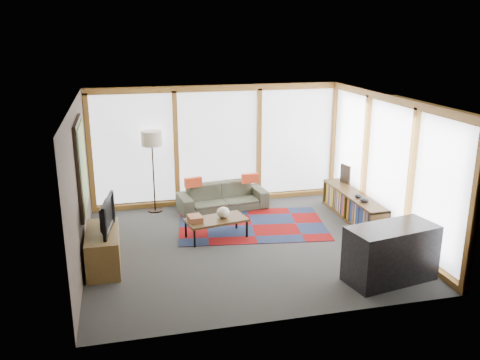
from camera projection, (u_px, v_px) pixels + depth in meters
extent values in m
plane|color=#2A2A28|center=(245.00, 245.00, 9.12)|extent=(5.50, 5.50, 0.00)
cube|color=#4A3A34|center=(79.00, 186.00, 8.13)|extent=(0.04, 5.00, 2.60)
cube|color=#4A3A34|center=(293.00, 228.00, 6.41)|extent=(5.50, 0.04, 2.60)
cube|color=silver|center=(246.00, 100.00, 8.37)|extent=(5.50, 5.00, 0.04)
cube|color=white|center=(218.00, 145.00, 11.05)|extent=(5.30, 0.02, 2.35)
cube|color=white|center=(388.00, 166.00, 9.35)|extent=(0.02, 4.80, 2.35)
cube|color=black|center=(81.00, 166.00, 8.35)|extent=(0.05, 1.35, 1.55)
cube|color=yellow|center=(83.00, 166.00, 8.35)|extent=(0.02, 1.20, 1.40)
cube|color=#670909|center=(252.00, 225.00, 10.01)|extent=(3.08, 2.21, 0.01)
imported|color=#383E2D|center=(222.00, 197.00, 10.85)|extent=(1.96, 0.96, 0.55)
cube|color=red|center=(193.00, 182.00, 10.59)|extent=(0.38, 0.19, 0.20)
cube|color=red|center=(250.00, 178.00, 10.88)|extent=(0.37, 0.13, 0.20)
cube|color=brown|center=(195.00, 218.00, 9.21)|extent=(0.27, 0.32, 0.10)
ellipsoid|color=beige|center=(223.00, 213.00, 9.35)|extent=(0.25, 0.25, 0.21)
ellipsoid|color=black|center=(365.00, 200.00, 9.67)|extent=(0.21, 0.21, 0.09)
ellipsoid|color=black|center=(358.00, 196.00, 9.92)|extent=(0.15, 0.15, 0.07)
cube|color=black|center=(345.00, 174.00, 10.83)|extent=(0.11, 0.30, 0.40)
cube|color=brown|center=(103.00, 249.00, 8.20)|extent=(0.51, 1.23, 0.62)
imported|color=black|center=(103.00, 215.00, 8.06)|extent=(0.25, 0.94, 0.54)
cube|color=black|center=(391.00, 253.00, 7.74)|extent=(1.47, 0.89, 0.87)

